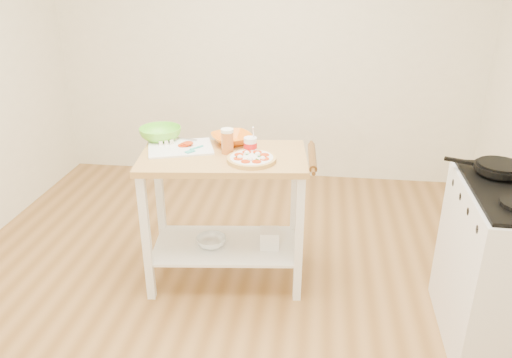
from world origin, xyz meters
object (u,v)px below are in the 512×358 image
object	(u,v)px
cutting_board	(180,147)
prep_island	(224,193)
green_bowl	(160,134)
knife	(173,137)
rolling_pin	(312,157)
shelf_glass_bowl	(211,242)
yogurt_tub	(250,145)
skillet	(498,168)
shelf_bin	(269,238)
pizza	(252,159)
orange_bowl	(232,139)
spatula	(194,149)
beer_pint	(227,141)

from	to	relation	value
cutting_board	prep_island	bearing A→B (deg)	-33.03
cutting_board	green_bowl	size ratio (longest dim) A/B	1.72
knife	rolling_pin	world-z (taller)	rolling_pin
prep_island	shelf_glass_bowl	world-z (taller)	prep_island
prep_island	cutting_board	size ratio (longest dim) A/B	2.28
yogurt_tub	rolling_pin	size ratio (longest dim) A/B	0.45
skillet	green_bowl	distance (m)	2.06
yogurt_tub	shelf_bin	bearing A→B (deg)	-22.26
shelf_glass_bowl	pizza	bearing A→B (deg)	-9.68
cutting_board	shelf_bin	bearing A→B (deg)	-25.28
orange_bowl	shelf_glass_bowl	bearing A→B (deg)	-113.82
knife	skillet	bearing A→B (deg)	0.04
prep_island	spatula	world-z (taller)	spatula
green_bowl	beer_pint	distance (m)	0.52
cutting_board	knife	xyz separation A→B (m)	(-0.09, 0.16, 0.01)
cutting_board	beer_pint	distance (m)	0.33
prep_island	shelf_bin	xyz separation A→B (m)	(0.29, 0.01, -0.32)
spatula	pizza	bearing A→B (deg)	-66.15
orange_bowl	shelf_bin	world-z (taller)	orange_bowl
shelf_bin	spatula	bearing A→B (deg)	177.48
green_bowl	shelf_bin	bearing A→B (deg)	-15.57
pizza	orange_bowl	bearing A→B (deg)	120.09
skillet	shelf_bin	world-z (taller)	skillet
orange_bowl	shelf_glass_bowl	size ratio (longest dim) A/B	1.29
spatula	orange_bowl	size ratio (longest dim) A/B	0.57
prep_island	knife	bearing A→B (deg)	149.24
prep_island	knife	xyz separation A→B (m)	(-0.39, 0.23, 0.28)
green_bowl	yogurt_tub	bearing A→B (deg)	-14.10
shelf_glass_bowl	orange_bowl	bearing A→B (deg)	66.18
spatula	yogurt_tub	bearing A→B (deg)	-45.03
knife	rolling_pin	bearing A→B (deg)	-3.17
rolling_pin	beer_pint	bearing A→B (deg)	173.47
shelf_glass_bowl	skillet	bearing A→B (deg)	-5.35
cutting_board	spatula	size ratio (longest dim) A/B	3.25
pizza	knife	world-z (taller)	pizza
skillet	yogurt_tub	bearing A→B (deg)	-168.01
orange_bowl	green_bowl	distance (m)	0.48
skillet	rolling_pin	size ratio (longest dim) A/B	1.02
knife	orange_bowl	size ratio (longest dim) A/B	1.05
shelf_bin	prep_island	bearing A→B (deg)	-178.49
knife	beer_pint	xyz separation A→B (m)	(0.41, -0.20, 0.06)
spatula	shelf_glass_bowl	distance (m)	0.64
orange_bowl	shelf_bin	size ratio (longest dim) A/B	2.08
green_bowl	shelf_bin	world-z (taller)	green_bowl
skillet	beer_pint	world-z (taller)	beer_pint
prep_island	beer_pint	size ratio (longest dim) A/B	6.89
beer_pint	rolling_pin	bearing A→B (deg)	-6.53
orange_bowl	prep_island	bearing A→B (deg)	-94.66
yogurt_tub	knife	bearing A→B (deg)	162.91
prep_island	spatula	distance (m)	0.34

